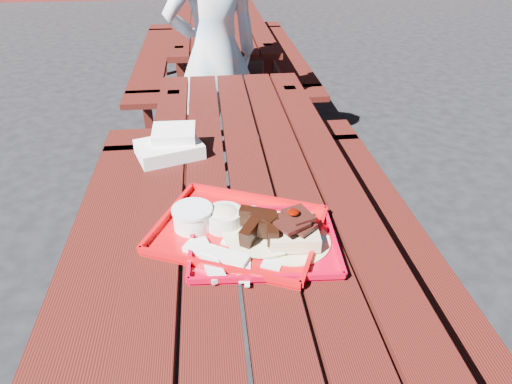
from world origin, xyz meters
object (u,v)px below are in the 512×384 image
at_px(picnic_table_far, 219,39).
at_px(person, 215,56).
at_px(near_tray, 262,232).
at_px(picnic_table_near, 251,231).
at_px(far_tray, 235,229).

height_order(picnic_table_far, person, person).
bearing_deg(near_tray, picnic_table_near, 90.29).
relative_size(picnic_table_far, near_tray, 5.70).
xyz_separation_m(picnic_table_near, far_tray, (-0.07, -0.26, 0.21)).
xyz_separation_m(picnic_table_far, near_tray, (0.00, -3.10, 0.22)).
bearing_deg(picnic_table_near, picnic_table_far, 90.00).
distance_m(near_tray, person, 1.73).
relative_size(picnic_table_near, picnic_table_far, 1.00).
relative_size(picnic_table_near, person, 1.50).
bearing_deg(picnic_table_far, picnic_table_near, -90.00).
distance_m(picnic_table_near, picnic_table_far, 2.80).
xyz_separation_m(near_tray, far_tray, (-0.07, 0.04, -0.01)).
relative_size(picnic_table_near, near_tray, 5.70).
relative_size(picnic_table_near, far_tray, 4.31).
bearing_deg(picnic_table_near, far_tray, -105.38).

